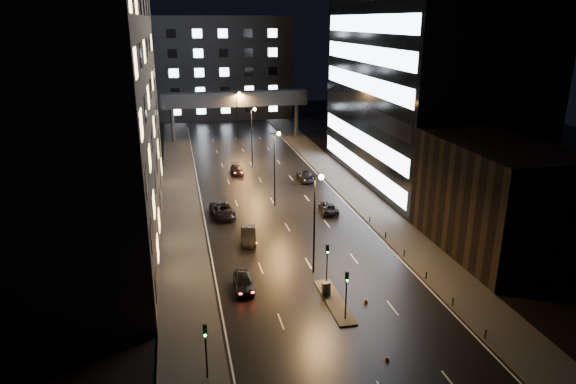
% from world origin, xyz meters
% --- Properties ---
extents(ground, '(160.00, 160.00, 0.00)m').
position_xyz_m(ground, '(0.00, 40.00, 0.00)').
color(ground, black).
rests_on(ground, ground).
extents(sidewalk_left, '(5.00, 110.00, 0.15)m').
position_xyz_m(sidewalk_left, '(-12.50, 35.00, 0.07)').
color(sidewalk_left, '#383533').
rests_on(sidewalk_left, ground).
extents(sidewalk_right, '(5.00, 110.00, 0.15)m').
position_xyz_m(sidewalk_right, '(12.50, 35.00, 0.07)').
color(sidewalk_right, '#383533').
rests_on(sidewalk_right, ground).
extents(building_left, '(15.00, 48.00, 40.00)m').
position_xyz_m(building_left, '(-22.50, 24.00, 20.00)').
color(building_left, '#2D2319').
rests_on(building_left, ground).
extents(building_right_low, '(10.00, 18.00, 12.00)m').
position_xyz_m(building_right_low, '(20.00, 9.00, 6.00)').
color(building_right_low, black).
rests_on(building_right_low, ground).
extents(building_right_glass, '(20.00, 36.00, 45.00)m').
position_xyz_m(building_right_glass, '(25.00, 36.00, 22.50)').
color(building_right_glass, black).
rests_on(building_right_glass, ground).
extents(building_far, '(34.00, 14.00, 25.00)m').
position_xyz_m(building_far, '(0.00, 98.00, 12.50)').
color(building_far, '#333335').
rests_on(building_far, ground).
extents(skybridge, '(30.00, 3.00, 10.00)m').
position_xyz_m(skybridge, '(0.00, 70.00, 8.34)').
color(skybridge, '#333335').
rests_on(skybridge, ground).
extents(median_island, '(1.60, 8.00, 0.15)m').
position_xyz_m(median_island, '(0.30, 2.00, 0.07)').
color(median_island, '#383533').
rests_on(median_island, ground).
extents(traffic_signal_near, '(0.28, 0.34, 4.40)m').
position_xyz_m(traffic_signal_near, '(0.30, 4.49, 3.09)').
color(traffic_signal_near, black).
rests_on(traffic_signal_near, median_island).
extents(traffic_signal_far, '(0.28, 0.34, 4.40)m').
position_xyz_m(traffic_signal_far, '(0.30, -1.01, 3.09)').
color(traffic_signal_far, black).
rests_on(traffic_signal_far, median_island).
extents(traffic_signal_corner, '(0.28, 0.34, 4.40)m').
position_xyz_m(traffic_signal_corner, '(-11.50, -6.01, 2.94)').
color(traffic_signal_corner, black).
rests_on(traffic_signal_corner, ground).
extents(bollard_row, '(0.12, 25.12, 0.90)m').
position_xyz_m(bollard_row, '(10.20, 6.50, 0.45)').
color(bollard_row, black).
rests_on(bollard_row, ground).
extents(streetlight_near, '(1.45, 0.50, 10.15)m').
position_xyz_m(streetlight_near, '(0.16, 8.00, 6.50)').
color(streetlight_near, black).
rests_on(streetlight_near, ground).
extents(streetlight_mid_a, '(1.45, 0.50, 10.15)m').
position_xyz_m(streetlight_mid_a, '(0.16, 28.00, 6.50)').
color(streetlight_mid_a, black).
rests_on(streetlight_mid_a, ground).
extents(streetlight_mid_b, '(1.45, 0.50, 10.15)m').
position_xyz_m(streetlight_mid_b, '(0.16, 48.00, 6.50)').
color(streetlight_mid_b, black).
rests_on(streetlight_mid_b, ground).
extents(streetlight_far, '(1.45, 0.50, 10.15)m').
position_xyz_m(streetlight_far, '(0.16, 68.00, 6.50)').
color(streetlight_far, black).
rests_on(streetlight_far, ground).
extents(car_away_a, '(1.83, 4.38, 1.48)m').
position_xyz_m(car_away_a, '(-7.29, 6.14, 0.74)').
color(car_away_a, black).
rests_on(car_away_a, ground).
extents(car_away_b, '(2.25, 4.95, 1.57)m').
position_xyz_m(car_away_b, '(-5.28, 16.76, 0.79)').
color(car_away_b, black).
rests_on(car_away_b, ground).
extents(car_away_c, '(3.29, 5.90, 1.56)m').
position_xyz_m(car_away_c, '(-7.32, 25.48, 0.78)').
color(car_away_c, black).
rests_on(car_away_c, ground).
extents(car_away_d, '(1.88, 4.59, 1.33)m').
position_xyz_m(car_away_d, '(-3.13, 44.40, 0.67)').
color(car_away_d, black).
rests_on(car_away_d, ground).
extents(car_toward_a, '(2.65, 4.85, 1.29)m').
position_xyz_m(car_toward_a, '(6.41, 24.05, 0.64)').
color(car_toward_a, black).
rests_on(car_toward_a, ground).
extents(car_toward_b, '(2.62, 5.53, 1.56)m').
position_xyz_m(car_toward_b, '(6.91, 38.31, 0.78)').
color(car_toward_b, black).
rests_on(car_toward_b, ground).
extents(utility_cabinet, '(0.75, 0.52, 1.19)m').
position_xyz_m(utility_cabinet, '(-0.10, 3.27, 0.74)').
color(utility_cabinet, '#4E4E51').
rests_on(utility_cabinet, median_island).
extents(cone_a, '(0.48, 0.48, 0.54)m').
position_xyz_m(cone_a, '(3.00, 1.28, 0.27)').
color(cone_a, '#FE510D').
rests_on(cone_a, ground).
extents(cone_b, '(0.39, 0.39, 0.45)m').
position_xyz_m(cone_b, '(1.63, -6.76, 0.22)').
color(cone_b, '#FF400D').
rests_on(cone_b, ground).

